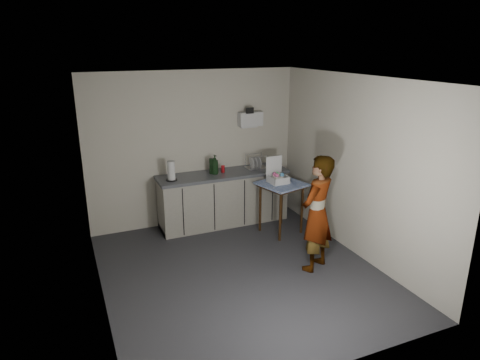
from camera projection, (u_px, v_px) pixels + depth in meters
name	position (u px, v px, depth m)	size (l,w,h in m)	color
ground	(241.00, 273.00, 5.86)	(4.00, 4.00, 0.00)	#29292E
wall_back	(195.00, 149.00, 7.21)	(3.60, 0.02, 2.60)	beige
wall_right	(355.00, 167.00, 6.14)	(0.02, 4.00, 2.60)	beige
wall_left	(95.00, 202.00, 4.80)	(0.02, 4.00, 2.60)	beige
ceiling	(241.00, 79.00, 5.07)	(3.60, 4.00, 0.01)	silver
kitchen_counter	(223.00, 200.00, 7.37)	(2.24, 0.62, 0.91)	black
wall_shelf	(250.00, 119.00, 7.38)	(0.42, 0.18, 0.37)	white
side_table	(282.00, 190.00, 6.91)	(0.80, 0.80, 0.85)	#35200C
standing_man	(317.00, 214.00, 5.76)	(0.59, 0.39, 1.62)	#B2A593
soap_bottle	(215.00, 165.00, 7.11)	(0.13, 0.13, 0.33)	black
soda_can	(223.00, 169.00, 7.24)	(0.06, 0.06, 0.12)	red
dark_bottle	(212.00, 166.00, 7.14)	(0.08, 0.08, 0.26)	black
paper_towel	(171.00, 171.00, 6.78)	(0.18, 0.18, 0.32)	black
dish_rack	(256.00, 165.00, 7.47)	(0.35, 0.26, 0.25)	silver
bakery_box	(278.00, 177.00, 6.89)	(0.30, 0.31, 0.41)	white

